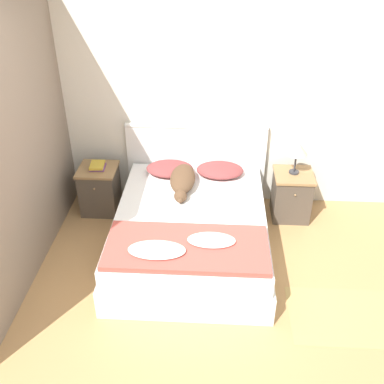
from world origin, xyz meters
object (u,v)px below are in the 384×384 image
at_px(nightstand_right, 291,195).
at_px(dog, 183,180).
at_px(pillow_left, 170,169).
at_px(pillow_right, 220,170).
at_px(book_stack, 97,166).
at_px(bed, 191,231).
at_px(nightstand_left, 100,189).
at_px(table_lamp, 297,149).

relative_size(nightstand_right, dog, 0.72).
bearing_deg(nightstand_right, pillow_left, 178.67).
xyz_separation_m(pillow_right, book_stack, (-1.37, -0.02, 0.02)).
bearing_deg(dog, bed, -76.07).
relative_size(bed, nightstand_left, 3.52).
relative_size(nightstand_left, pillow_left, 1.05).
relative_size(nightstand_left, table_lamp, 1.45).
height_order(pillow_right, book_stack, pillow_right).
distance_m(nightstand_left, book_stack, 0.30).
xyz_separation_m(bed, table_lamp, (1.09, 0.72, 0.60)).
height_order(dog, book_stack, dog).
bearing_deg(pillow_left, table_lamp, -0.22).
bearing_deg(table_lamp, bed, -146.43).
xyz_separation_m(nightstand_left, nightstand_right, (2.18, 0.00, 0.00)).
bearing_deg(table_lamp, dog, -167.50).
bearing_deg(dog, book_stack, 165.34).
xyz_separation_m(book_stack, table_lamp, (2.18, 0.01, 0.27)).
bearing_deg(nightstand_left, book_stack, 82.65).
height_order(pillow_left, dog, dog).
bearing_deg(pillow_right, dog, -145.25).
distance_m(book_stack, table_lamp, 2.19).
relative_size(book_stack, table_lamp, 0.58).
bearing_deg(bed, nightstand_right, 32.59).
height_order(nightstand_left, dog, dog).
xyz_separation_m(bed, nightstand_left, (-1.09, 0.70, 0.03)).
bearing_deg(pillow_right, table_lamp, -0.37).
xyz_separation_m(pillow_right, table_lamp, (0.81, -0.01, 0.29)).
bearing_deg(table_lamp, pillow_right, 179.63).
xyz_separation_m(pillow_left, dog, (0.17, -0.27, 0.02)).
relative_size(pillow_right, dog, 0.68).
bearing_deg(book_stack, table_lamp, 0.31).
bearing_deg(nightstand_left, bed, -32.59).
xyz_separation_m(pillow_left, book_stack, (-0.81, -0.02, 0.02)).
distance_m(bed, nightstand_left, 1.29).
bearing_deg(nightstand_left, pillow_right, 1.33).
relative_size(pillow_left, pillow_right, 1.00).
distance_m(bed, dog, 0.58).
bearing_deg(nightstand_right, table_lamp, 90.00).
height_order(pillow_left, table_lamp, table_lamp).
relative_size(bed, pillow_right, 3.70).
relative_size(nightstand_left, pillow_right, 1.05).
relative_size(bed, table_lamp, 5.12).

